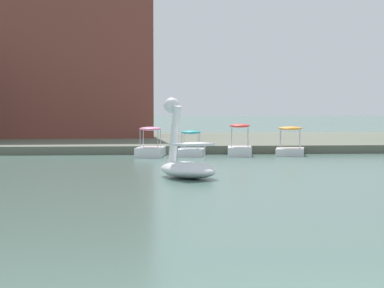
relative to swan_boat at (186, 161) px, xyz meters
The scene contains 7 objects.
shore_bank_far 23.46m from the swan_boat, 86.71° to the left, with size 121.43×22.13×0.46m, color #5B6051.
swan_boat is the anchor object (origin of this frame).
pedal_boat_orange 13.05m from the swan_boat, 60.48° to the left, with size 1.98×2.55×1.55m.
pedal_boat_red 11.81m from the swan_boat, 71.87° to the left, with size 1.57×2.45×1.69m.
pedal_boat_teal 11.33m from the swan_boat, 84.57° to the left, with size 1.74×2.44×1.35m.
pedal_boat_pink 10.92m from the swan_boat, 95.66° to the left, with size 1.68×2.49×1.55m.
apartment_block 29.54m from the swan_boat, 111.73° to the left, with size 19.61×10.17×11.65m, color brown.
Camera 1 is at (-2.99, -6.31, 2.38)m, focal length 61.01 mm.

